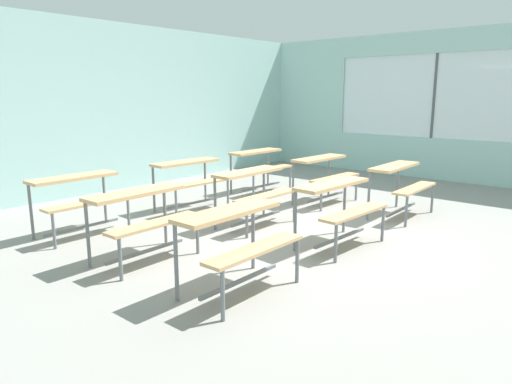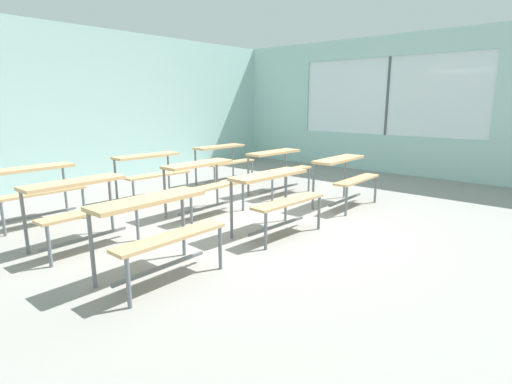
{
  "view_description": "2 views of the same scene",
  "coord_description": "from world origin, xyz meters",
  "views": [
    {
      "loc": [
        -4.64,
        -3.04,
        1.76
      ],
      "look_at": [
        -0.07,
        0.93,
        0.46
      ],
      "focal_mm": 32.33,
      "sensor_mm": 36.0,
      "label": 1
    },
    {
      "loc": [
        -3.8,
        -3.3,
        1.6
      ],
      "look_at": [
        0.27,
        0.26,
        0.37
      ],
      "focal_mm": 28.0,
      "sensor_mm": 36.0,
      "label": 2
    }
  ],
  "objects": [
    {
      "name": "desk_bench_r0c2",
      "position": [
        1.66,
        -0.34,
        0.56
      ],
      "size": [
        1.11,
        0.62,
        0.74
      ],
      "rotation": [
        0.0,
        0.0,
        0.02
      ],
      "color": "tan",
      "rests_on": "ground"
    },
    {
      "name": "desk_bench_r1c0",
      "position": [
        -1.87,
        0.96,
        0.56
      ],
      "size": [
        1.11,
        0.62,
        0.74
      ],
      "rotation": [
        0.0,
        0.0,
        0.02
      ],
      "color": "tan",
      "rests_on": "ground"
    },
    {
      "name": "desk_bench_r1c1",
      "position": [
        -0.09,
        0.94,
        0.56
      ],
      "size": [
        1.11,
        0.6,
        0.74
      ],
      "rotation": [
        0.0,
        0.0,
        0.01
      ],
      "color": "tan",
      "rests_on": "ground"
    },
    {
      "name": "wall_right",
      "position": [
        5.0,
        -0.13,
        1.45
      ],
      "size": [
        0.12,
        9.0,
        3.0
      ],
      "color": "#A8D1CC",
      "rests_on": "ground"
    },
    {
      "name": "wall_back",
      "position": [
        0.0,
        4.5,
        1.5
      ],
      "size": [
        10.0,
        0.12,
        3.0
      ],
      "primitive_type": "cube",
      "color": "#A8D1CC",
      "rests_on": "ground"
    },
    {
      "name": "desk_bench_r2c0",
      "position": [
        -1.85,
        2.33,
        0.56
      ],
      "size": [
        1.1,
        0.6,
        0.74
      ],
      "rotation": [
        0.0,
        0.0,
        0.01
      ],
      "color": "tan",
      "rests_on": "ground"
    },
    {
      "name": "ground",
      "position": [
        0.0,
        0.0,
        -0.03
      ],
      "size": [
        10.0,
        9.0,
        0.05
      ],
      "primitive_type": "cube",
      "color": "gray"
    },
    {
      "name": "desk_bench_r1c2",
      "position": [
        1.65,
        0.95,
        0.56
      ],
      "size": [
        1.12,
        0.63,
        0.74
      ],
      "rotation": [
        0.0,
        0.0,
        -0.04
      ],
      "color": "tan",
      "rests_on": "ground"
    },
    {
      "name": "desk_bench_r0c0",
      "position": [
        -1.8,
        -0.35,
        0.56
      ],
      "size": [
        1.11,
        0.6,
        0.74
      ],
      "rotation": [
        0.0,
        0.0,
        0.01
      ],
      "color": "tan",
      "rests_on": "ground"
    },
    {
      "name": "desk_bench_r2c1",
      "position": [
        -0.07,
        2.27,
        0.56
      ],
      "size": [
        1.13,
        0.65,
        0.74
      ],
      "rotation": [
        0.0,
        0.0,
        -0.05
      ],
      "color": "tan",
      "rests_on": "ground"
    },
    {
      "name": "desk_bench_r0c1",
      "position": [
        -0.09,
        -0.37,
        0.56
      ],
      "size": [
        1.13,
        0.64,
        0.74
      ],
      "rotation": [
        0.0,
        0.0,
        -0.05
      ],
      "color": "tan",
      "rests_on": "ground"
    },
    {
      "name": "desk_bench_r2c2",
      "position": [
        1.64,
        2.32,
        0.56
      ],
      "size": [
        1.12,
        0.62,
        0.74
      ],
      "rotation": [
        0.0,
        0.0,
        -0.03
      ],
      "color": "tan",
      "rests_on": "ground"
    }
  ]
}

